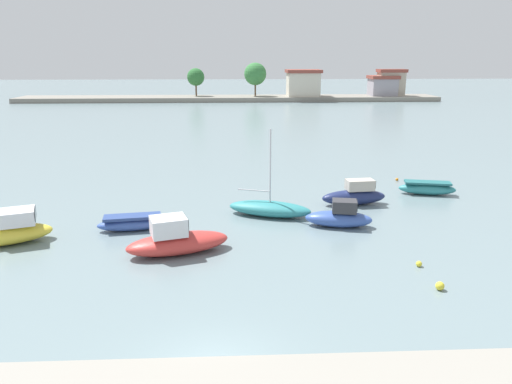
{
  "coord_description": "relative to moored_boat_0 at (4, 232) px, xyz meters",
  "views": [
    {
      "loc": [
        0.73,
        -13.33,
        9.85
      ],
      "look_at": [
        2.2,
        17.67,
        1.07
      ],
      "focal_mm": 33.92,
      "sensor_mm": 36.0,
      "label": 1
    }
  ],
  "objects": [
    {
      "name": "moored_boat_0",
      "position": [
        0.0,
        0.0,
        0.0
      ],
      "size": [
        5.53,
        3.57,
        1.83
      ],
      "rotation": [
        0.0,
        0.0,
        0.33
      ],
      "color": "yellow",
      "rests_on": "ground"
    },
    {
      "name": "mooring_buoy_1",
      "position": [
        25.74,
        12.44,
        -0.56
      ],
      "size": [
        0.24,
        0.24,
        0.24
      ],
      "primitive_type": "sphere",
      "color": "orange",
      "rests_on": "ground"
    },
    {
      "name": "mooring_buoy_2",
      "position": [
        21.35,
        -6.42,
        -0.49
      ],
      "size": [
        0.38,
        0.38,
        0.38
      ],
      "primitive_type": "sphere",
      "color": "yellow",
      "rests_on": "ground"
    },
    {
      "name": "moored_boat_6",
      "position": [
        26.62,
        8.4,
        -0.21
      ],
      "size": [
        4.22,
        2.04,
        0.97
      ],
      "rotation": [
        0.0,
        0.0,
        -0.21
      ],
      "color": "teal",
      "rests_on": "ground"
    },
    {
      "name": "mooring_buoy_0",
      "position": [
        21.35,
        -4.0,
        -0.54
      ],
      "size": [
        0.29,
        0.29,
        0.29
      ],
      "primitive_type": "sphere",
      "color": "yellow",
      "rests_on": "ground"
    },
    {
      "name": "moored_boat_2",
      "position": [
        9.45,
        -1.73,
        0.02
      ],
      "size": [
        5.65,
        3.47,
        1.98
      ],
      "rotation": [
        0.0,
        0.0,
        0.3
      ],
      "color": "#C63833",
      "rests_on": "ground"
    },
    {
      "name": "ground_plane",
      "position": [
        11.71,
        -11.8,
        -0.68
      ],
      "size": [
        400.0,
        400.0,
        0.0
      ],
      "primitive_type": "plane",
      "color": "slate"
    },
    {
      "name": "moored_boat_1",
      "position": [
        6.5,
        1.83,
        -0.26
      ],
      "size": [
        4.19,
        1.78,
        0.89
      ],
      "rotation": [
        0.0,
        0.0,
        0.14
      ],
      "color": "#3856A8",
      "rests_on": "ground"
    },
    {
      "name": "moored_boat_4",
      "position": [
        18.71,
        1.86,
        -0.08
      ],
      "size": [
        4.16,
        2.19,
        1.64
      ],
      "rotation": [
        0.0,
        0.0,
        -0.18
      ],
      "color": "#3856A8",
      "rests_on": "ground"
    },
    {
      "name": "moored_boat_5",
      "position": [
        20.7,
        6.19,
        -0.01
      ],
      "size": [
        4.57,
        1.77,
        1.74
      ],
      "rotation": [
        0.0,
        0.0,
        0.1
      ],
      "color": "navy",
      "rests_on": "ground"
    },
    {
      "name": "moored_boat_3",
      "position": [
        14.69,
        4.04,
        -0.2
      ],
      "size": [
        5.63,
        3.4,
        5.55
      ],
      "rotation": [
        0.0,
        0.0,
        -0.32
      ],
      "color": "teal",
      "rests_on": "ground"
    },
    {
      "name": "distant_shoreline",
      "position": [
        20.51,
        85.61,
        1.5
      ],
      "size": [
        93.4,
        9.23,
        8.35
      ],
      "color": "gray",
      "rests_on": "ground"
    }
  ]
}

